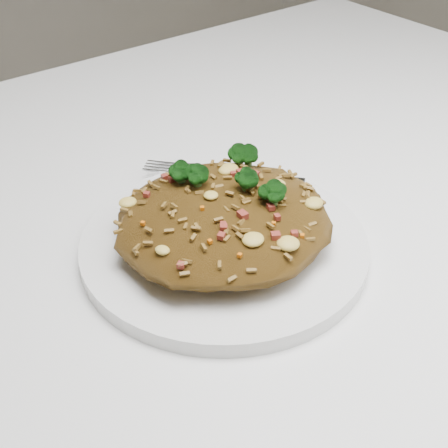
{
  "coord_description": "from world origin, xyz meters",
  "views": [
    {
      "loc": [
        -0.29,
        -0.41,
        1.09
      ],
      "look_at": [
        -0.03,
        -0.07,
        0.78
      ],
      "focal_mm": 50.0,
      "sensor_mm": 36.0,
      "label": 1
    }
  ],
  "objects": [
    {
      "name": "fried_rice",
      "position": [
        -0.03,
        -0.07,
        0.79
      ],
      "size": [
        0.19,
        0.17,
        0.06
      ],
      "color": "brown",
      "rests_on": "plate"
    },
    {
      "name": "dining_table",
      "position": [
        0.0,
        0.0,
        0.66
      ],
      "size": [
        1.2,
        0.8,
        0.75
      ],
      "color": "white",
      "rests_on": "ground"
    },
    {
      "name": "fork",
      "position": [
        0.04,
        0.0,
        0.77
      ],
      "size": [
        0.12,
        0.13,
        0.0
      ],
      "rotation": [
        0.0,
        0.0,
        -0.85
      ],
      "color": "silver",
      "rests_on": "plate"
    },
    {
      "name": "plate",
      "position": [
        -0.03,
        -0.07,
        0.76
      ],
      "size": [
        0.25,
        0.25,
        0.01
      ],
      "primitive_type": "cylinder",
      "color": "white",
      "rests_on": "dining_table"
    }
  ]
}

